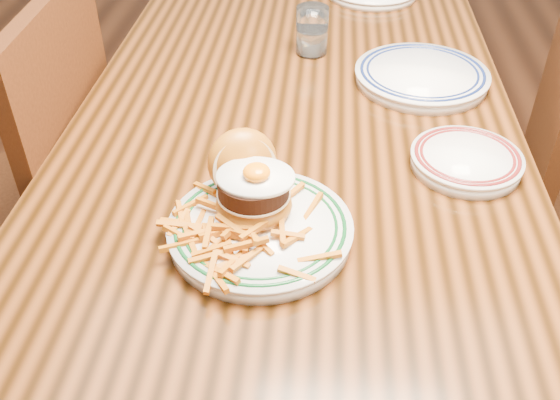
# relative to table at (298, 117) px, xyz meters

# --- Properties ---
(floor) EXTENTS (6.00, 6.00, 0.00)m
(floor) POSITION_rel_table_xyz_m (0.00, 0.00, -0.66)
(floor) COLOR black
(floor) RESTS_ON ground
(table) EXTENTS (0.85, 1.60, 0.75)m
(table) POSITION_rel_table_xyz_m (0.00, 0.00, 0.00)
(table) COLOR black
(table) RESTS_ON floor
(chair_left) EXTENTS (0.46, 0.46, 0.97)m
(chair_left) POSITION_rel_table_xyz_m (-0.58, -0.16, -0.14)
(chair_left) COLOR #41200D
(chair_left) RESTS_ON floor
(main_plate) EXTENTS (0.27, 0.29, 0.13)m
(main_plate) POSITION_rel_table_xyz_m (-0.03, -0.48, 0.12)
(main_plate) COLOR silver
(main_plate) RESTS_ON table
(side_plate) EXTENTS (0.19, 0.19, 0.03)m
(side_plate) POSITION_rel_table_xyz_m (0.30, -0.29, 0.10)
(side_plate) COLOR silver
(side_plate) RESTS_ON table
(rear_plate) EXTENTS (0.28, 0.28, 0.03)m
(rear_plate) POSITION_rel_table_xyz_m (0.25, 0.01, 0.11)
(rear_plate) COLOR silver
(rear_plate) RESTS_ON table
(water_glass) EXTENTS (0.07, 0.07, 0.11)m
(water_glass) POSITION_rel_table_xyz_m (0.02, 0.14, 0.13)
(water_glass) COLOR white
(water_glass) RESTS_ON table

